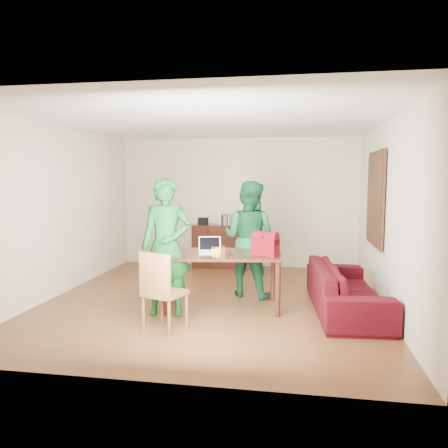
% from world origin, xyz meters
% --- Properties ---
extents(room, '(5.20, 5.70, 2.90)m').
position_xyz_m(room, '(0.01, 0.13, 1.31)').
color(room, '#4C2713').
rests_on(room, ground).
extents(table, '(1.82, 1.18, 0.80)m').
position_xyz_m(table, '(0.19, -0.34, 0.70)').
color(table, black).
rests_on(table, ground).
extents(chair, '(0.57, 0.55, 0.99)m').
position_xyz_m(chair, '(-0.34, -1.38, 0.29)').
color(chair, brown).
rests_on(chair, ground).
extents(person_near, '(0.76, 0.57, 1.88)m').
position_xyz_m(person_near, '(-0.50, -0.76, 0.94)').
color(person_near, '#12531B').
rests_on(person_near, ground).
extents(person_far, '(1.07, 0.95, 1.83)m').
position_xyz_m(person_far, '(0.51, 0.41, 0.91)').
color(person_far, '#12542B').
rests_on(person_far, ground).
extents(laptop, '(0.36, 0.29, 0.23)m').
position_xyz_m(laptop, '(0.03, -0.38, 0.84)').
color(laptop, white).
rests_on(laptop, table).
extents(bananas, '(0.18, 0.14, 0.06)m').
position_xyz_m(bananas, '(0.18, -0.72, 0.83)').
color(bananas, yellow).
rests_on(bananas, table).
extents(bottle, '(0.08, 0.08, 0.17)m').
position_xyz_m(bottle, '(0.29, -0.74, 0.89)').
color(bottle, '#5E2215').
rests_on(bottle, table).
extents(red_bag, '(0.40, 0.32, 0.26)m').
position_xyz_m(red_bag, '(0.82, -0.38, 0.93)').
color(red_bag, maroon).
rests_on(red_bag, table).
extents(sofa, '(1.05, 2.29, 0.65)m').
position_xyz_m(sofa, '(1.95, -0.22, 0.33)').
color(sofa, '#410908').
rests_on(sofa, ground).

